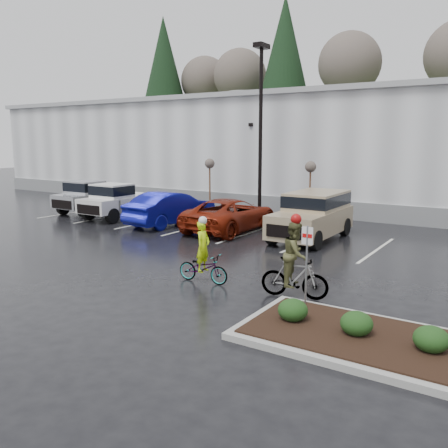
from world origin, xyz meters
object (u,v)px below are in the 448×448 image
Objects in this scene: sapling_west at (210,166)px; sapling_mid at (310,170)px; pickup_white at (124,200)px; car_red at (230,215)px; lamppost at (261,113)px; car_blue at (171,208)px; cyclist_hivis at (203,262)px; cyclist_olive at (295,268)px; fire_lane_sign at (307,257)px; suv_tan at (311,216)px; pickup_silver at (97,196)px.

sapling_west is 1.00× the size of sapling_mid.
pickup_white is 0.93× the size of car_red.
pickup_white is at bearing -151.91° from lamppost.
sapling_west is at bearing 180.00° from sapling_mid.
cyclist_hivis reaches higher than car_blue.
cyclist_olive is at bearing 131.83° from car_red.
pickup_white is at bearing 50.15° from cyclist_olive.
sapling_west reaches higher than fire_lane_sign.
lamppost reaches higher than sapling_west.
car_red is at bearing -46.62° from sapling_west.
sapling_west reaches higher than cyclist_hivis.
lamppost reaches higher than cyclist_hivis.
fire_lane_sign reaches higher than car_red.
suv_tan is (8.49, -4.54, -1.70)m from sapling_west.
pickup_white is 15.74m from cyclist_olive.
sapling_west is 0.62× the size of car_blue.
pickup_white is (-14.49, 8.23, -0.43)m from fire_lane_sign.
cyclist_hivis is 0.87× the size of cyclist_olive.
sapling_mid is at bearing 9.66° from cyclist_olive.
fire_lane_sign is at bearing -47.33° from sapling_west.
sapling_mid is 0.57× the size of car_red.
cyclist_hivis is at bearing 115.99° from car_red.
cyclist_hivis is at bearing 171.36° from fire_lane_sign.
lamppost is 3.91× the size of cyclist_olive.
sapling_mid is 1.36× the size of cyclist_olive.
sapling_west is (-4.00, 1.00, -2.96)m from lamppost.
car_blue is at bearing -176.71° from suv_tan.
cyclist_hivis is at bearing -35.18° from pickup_white.
lamppost is 2.88× the size of sapling_mid.
fire_lane_sign is at bearing 131.74° from car_red.
sapling_mid reaches higher than fire_lane_sign.
fire_lane_sign reaches higher than cyclist_hivis.
car_red is (7.12, -0.12, -0.20)m from pickup_white.
sapling_west reaches higher than pickup_silver.
cyclist_olive reaches higher than cyclist_hivis.
pickup_white is 13.34m from cyclist_hivis.
suv_tan is at bearing 8.03° from cyclist_olive.
cyclist_hivis is (3.77, -7.56, -0.13)m from car_red.
car_blue reaches higher than car_red.
cyclist_olive is (2.66, -7.52, -0.17)m from suv_tan.
pickup_white is 11.19m from suv_tan.
cyclist_hivis is at bearing -69.52° from lamppost.
suv_tan reaches higher than pickup_white.
suv_tan is at bearing 111.81° from fire_lane_sign.
sapling_west is at bearing 59.50° from pickup_white.
suv_tan is (-3.31, 8.26, -0.38)m from fire_lane_sign.
cyclist_olive is at bearing 149.87° from car_blue.
sapling_mid is (2.50, 1.00, -2.96)m from lamppost.
sapling_west and sapling_mid have the same top height.
lamppost is 5.07m from sapling_west.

